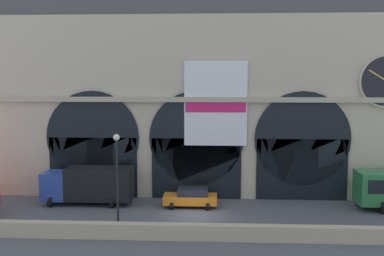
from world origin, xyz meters
TOP-DOWN VIEW (x-y plane):
  - ground_plane at (0.00, 0.00)m, footprint 200.00×200.00m
  - quay_parapet_wall at (0.00, -5.10)m, footprint 90.00×0.70m
  - station_building at (0.02, 7.77)m, footprint 38.46×5.94m
  - box_truck_midwest at (-8.95, 2.73)m, footprint 7.50×2.91m
  - car_center at (-0.33, 2.33)m, footprint 4.40×2.22m
  - street_lamp_quayside at (-4.96, -4.30)m, footprint 0.44×0.44m

SIDE VIEW (x-z plane):
  - ground_plane at x=0.00m, z-range 0.00..0.00m
  - quay_parapet_wall at x=0.00m, z-range 0.00..1.05m
  - car_center at x=-0.33m, z-range 0.03..1.58m
  - box_truck_midwest at x=-8.95m, z-range 0.14..3.26m
  - street_lamp_quayside at x=-4.96m, z-range 0.96..7.86m
  - station_building at x=0.02m, z-range -0.27..19.87m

